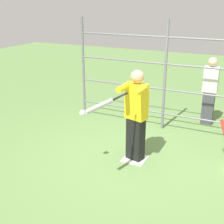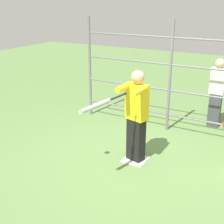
{
  "view_description": "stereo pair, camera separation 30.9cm",
  "coord_description": "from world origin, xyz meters",
  "px_view_note": "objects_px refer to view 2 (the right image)",
  "views": [
    {
      "loc": [
        -1.84,
        4.68,
        2.75
      ],
      "look_at": [
        0.33,
        0.27,
        0.95
      ],
      "focal_mm": 50.0,
      "sensor_mm": 36.0,
      "label": 1
    },
    {
      "loc": [
        -2.11,
        4.54,
        2.75
      ],
      "look_at": [
        0.33,
        0.27,
        0.95
      ],
      "focal_mm": 50.0,
      "sensor_mm": 36.0,
      "label": 2
    }
  ],
  "objects_px": {
    "batter": "(136,114)",
    "baseball_bat_swinging": "(100,104)",
    "softball_in_flight": "(82,112)",
    "bystander_behind_fence": "(217,92)"
  },
  "relations": [
    {
      "from": "batter",
      "to": "baseball_bat_swinging",
      "type": "bearing_deg",
      "value": 82.19
    },
    {
      "from": "baseball_bat_swinging",
      "to": "bystander_behind_fence",
      "type": "distance_m",
      "value": 3.48
    },
    {
      "from": "batter",
      "to": "softball_in_flight",
      "type": "distance_m",
      "value": 0.94
    },
    {
      "from": "batter",
      "to": "baseball_bat_swinging",
      "type": "distance_m",
      "value": 1.06
    },
    {
      "from": "softball_in_flight",
      "to": "baseball_bat_swinging",
      "type": "bearing_deg",
      "value": 150.58
    },
    {
      "from": "batter",
      "to": "softball_in_flight",
      "type": "xyz_separation_m",
      "value": [
        0.66,
        0.66,
        0.12
      ]
    },
    {
      "from": "baseball_bat_swinging",
      "to": "softball_in_flight",
      "type": "distance_m",
      "value": 0.68
    },
    {
      "from": "baseball_bat_swinging",
      "to": "bystander_behind_fence",
      "type": "relative_size",
      "value": 0.59
    },
    {
      "from": "softball_in_flight",
      "to": "batter",
      "type": "bearing_deg",
      "value": -134.99
    },
    {
      "from": "baseball_bat_swinging",
      "to": "batter",
      "type": "bearing_deg",
      "value": -97.81
    }
  ]
}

